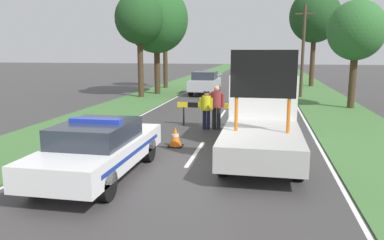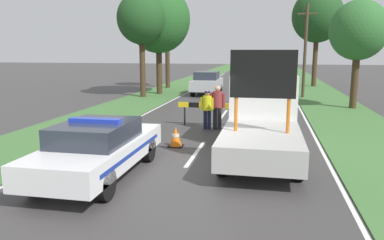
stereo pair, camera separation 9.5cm
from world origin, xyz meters
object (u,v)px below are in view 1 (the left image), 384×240
at_px(police_officer, 206,106).
at_px(roadside_tree_near_left, 315,16).
at_px(police_car, 99,148).
at_px(roadside_tree_near_right, 356,31).
at_px(traffic_cone_near_police, 255,114).
at_px(roadside_tree_far_left, 156,20).
at_px(pedestrian_civilian, 217,104).
at_px(traffic_cone_centre_front, 175,137).
at_px(queued_car_van_white, 265,92).
at_px(road_barrier, 209,107).
at_px(roadside_tree_mid_left, 139,19).
at_px(work_truck, 262,116).
at_px(roadside_tree_mid_right, 165,23).
at_px(utility_pole, 303,50).
at_px(queued_car_sedan_silver, 205,83).
at_px(traffic_cone_near_truck, 261,122).

xyz_separation_m(police_officer, roadside_tree_near_left, (6.25, 19.86, 5.07)).
relative_size(police_car, roadside_tree_near_right, 0.83).
height_order(traffic_cone_near_police, roadside_tree_far_left, roadside_tree_far_left).
distance_m(police_officer, pedestrian_civilian, 0.42).
xyz_separation_m(traffic_cone_centre_front, queued_car_van_white, (2.83, 9.43, 0.52)).
height_order(road_barrier, traffic_cone_centre_front, road_barrier).
height_order(police_officer, traffic_cone_near_police, police_officer).
xyz_separation_m(police_car, road_barrier, (1.74, 6.79, 0.07)).
distance_m(roadside_tree_near_left, roadside_tree_far_left, 14.32).
bearing_deg(police_officer, roadside_tree_mid_left, -42.96).
relative_size(road_barrier, roadside_tree_far_left, 0.35).
distance_m(traffic_cone_near_police, queued_car_van_white, 4.54).
relative_size(work_truck, road_barrier, 2.13).
xyz_separation_m(police_car, queued_car_van_white, (4.00, 12.67, 0.11)).
height_order(police_officer, roadside_tree_mid_right, roadside_tree_mid_right).
relative_size(police_officer, utility_pole, 0.26).
relative_size(queued_car_van_white, roadside_tree_mid_right, 0.63).
bearing_deg(pedestrian_civilian, roadside_tree_mid_left, 142.52).
distance_m(queued_car_sedan_silver, roadside_tree_mid_right, 7.20).
height_order(traffic_cone_near_truck, roadside_tree_far_left, roadside_tree_far_left).
relative_size(queued_car_sedan_silver, roadside_tree_mid_right, 0.63).
relative_size(roadside_tree_mid_right, utility_pole, 1.14).
height_order(traffic_cone_near_truck, queued_car_van_white, queued_car_van_white).
relative_size(traffic_cone_near_police, roadside_tree_near_right, 0.12).
bearing_deg(utility_pole, queued_car_van_white, -115.70).
bearing_deg(police_car, road_barrier, 76.47).
bearing_deg(roadside_tree_mid_left, police_car, -74.97).
bearing_deg(roadside_tree_mid_right, road_barrier, -68.79).
distance_m(traffic_cone_near_police, roadside_tree_near_right, 7.99).
height_order(pedestrian_civilian, queued_car_van_white, pedestrian_civilian).
height_order(police_car, work_truck, work_truck).
distance_m(police_car, road_barrier, 7.01).
bearing_deg(traffic_cone_near_police, road_barrier, -143.39).
height_order(queued_car_van_white, roadside_tree_mid_right, roadside_tree_mid_right).
xyz_separation_m(traffic_cone_centre_front, queued_car_sedan_silver, (-1.42, 14.99, 0.52)).
distance_m(roadside_tree_near_right, utility_pole, 5.12).
xyz_separation_m(road_barrier, utility_pole, (4.64, 10.82, 2.34)).
bearing_deg(queued_car_van_white, police_officer, 70.80).
distance_m(police_car, roadside_tree_far_left, 18.65).
distance_m(roadside_tree_near_right, roadside_tree_mid_left, 13.15).
distance_m(traffic_cone_near_police, roadside_tree_mid_left, 11.88).
xyz_separation_m(police_officer, utility_pole, (4.64, 11.44, 2.23)).
relative_size(police_officer, roadside_tree_near_left, 0.19).
relative_size(traffic_cone_near_police, roadside_tree_near_left, 0.09).
relative_size(traffic_cone_near_police, roadside_tree_mid_left, 0.10).
relative_size(police_officer, traffic_cone_near_police, 2.20).
bearing_deg(police_car, queued_car_van_white, 73.31).
bearing_deg(roadside_tree_far_left, utility_pole, -0.63).
bearing_deg(police_officer, road_barrier, -75.11).
xyz_separation_m(roadside_tree_near_right, roadside_tree_mid_left, (-12.85, 2.60, 1.01)).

